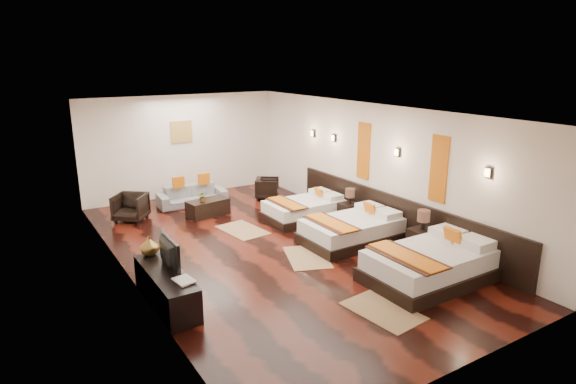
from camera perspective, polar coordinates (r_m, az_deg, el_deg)
floor at (r=10.03m, az=-2.42°, el=-6.58°), size 5.50×9.50×0.01m
ceiling at (r=9.35m, az=-2.62°, el=9.53°), size 5.50×9.50×0.01m
back_wall at (r=13.84m, az=-12.31°, el=5.29°), size 5.50×0.01×2.80m
left_wall at (r=8.63m, az=-18.60°, el=-1.27°), size 0.01×9.50×2.80m
right_wall at (r=11.17m, az=9.87°, el=3.02°), size 0.01×9.50×2.80m
headboard_panel at (r=10.83m, az=12.29°, el=-2.72°), size 0.08×6.60×0.90m
bed_near at (r=8.92m, az=16.42°, el=-8.09°), size 2.27×1.43×0.87m
bed_mid at (r=10.35m, az=7.57°, el=-4.41°), size 2.07×1.30×0.79m
bed_far at (r=11.71m, az=1.98°, el=-2.02°), size 1.87×1.18×0.72m
nightstand_a at (r=9.99m, az=15.41°, el=-5.29°), size 0.46×0.46×0.91m
nightstand_b at (r=11.55m, az=7.20°, el=-2.17°), size 0.42×0.42×0.82m
jute_mat_near at (r=7.84m, az=11.04°, el=-13.50°), size 0.88×1.27×0.01m
jute_mat_mid at (r=9.58m, az=2.25°, el=-7.64°), size 1.13×1.39×0.01m
jute_mat_far at (r=11.07m, az=-5.34°, el=-4.45°), size 0.89×1.28×0.01m
tv_console at (r=8.03m, az=-14.08°, el=-10.81°), size 0.50×1.80×0.55m
tv at (r=7.94m, az=-14.28°, el=-6.95°), size 0.13×0.88×0.51m
book at (r=7.46m, az=-12.96°, el=-10.37°), size 0.31×0.38×0.03m
figurine at (r=8.54m, az=-15.93°, el=-6.07°), size 0.35×0.35×0.33m
sofa at (r=13.05m, az=-11.17°, el=-0.40°), size 1.81×0.81×0.52m
armchair_left at (r=12.18m, az=-17.96°, el=-1.71°), size 0.99×1.00×0.65m
armchair_right at (r=13.44m, az=-2.45°, el=0.46°), size 0.86×0.86×0.57m
coffee_table at (r=12.13m, az=-9.36°, el=-1.82°), size 1.06×0.64×0.40m
table_plant at (r=11.92m, az=-9.95°, el=-0.51°), size 0.28×0.27×0.26m
orange_panel_a at (r=9.80m, az=17.25°, el=2.60°), size 0.04×0.40×1.30m
orange_panel_b at (r=11.32m, az=8.85°, el=4.78°), size 0.04×0.40×1.30m
sconce_near at (r=9.09m, az=22.42°, el=2.12°), size 0.07×0.12×0.18m
sconce_mid at (r=10.48m, az=12.70°, el=4.57°), size 0.07×0.12×0.18m
sconce_far at (r=12.12m, az=5.39°, el=6.32°), size 0.07×0.12×0.18m
sconce_lounge at (r=12.83m, az=2.94°, el=6.88°), size 0.07×0.12×0.18m
gold_artwork at (r=13.76m, az=-12.38°, el=6.91°), size 0.60×0.04×0.60m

